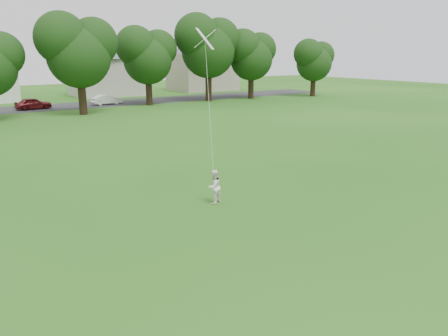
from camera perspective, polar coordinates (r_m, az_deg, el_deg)
ground at (r=12.30m, az=-2.87°, el=-13.87°), size 160.00×160.00×0.00m
older_boy at (r=17.53m, az=-1.33°, el=-2.46°), size 0.79×0.68×1.39m
kite at (r=16.91m, az=-1.90°, el=7.34°), size 1.10×1.14×5.79m
tree_row at (r=45.90m, az=-23.17°, el=14.15°), size 81.78×9.98×10.84m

